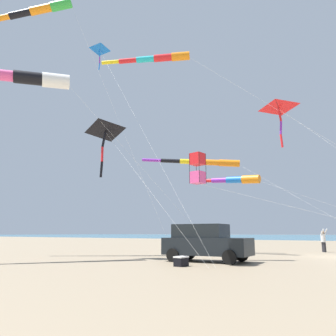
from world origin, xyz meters
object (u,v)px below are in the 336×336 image
object	(u,v)px
kite_windsock_black_fish_shape	(236,180)
parked_car	(205,242)
kite_delta_orange_high_right	(106,132)
kite_delta_purple_drifting	(279,108)
cooler_box	(181,261)
kite_windsock_rainbow_low_near	(20,77)
person_adult_flyer	(323,239)
kite_windsock_magenta_far_left	(204,162)
kite_windsock_red_high_left	(35,11)
kite_delta_long_streamer_left	(100,51)
kite_windsock_teal_far_right	(158,58)
kite_box_small_distant	(198,168)

from	to	relation	value
kite_windsock_black_fish_shape	parked_car	bearing A→B (deg)	10.44
kite_delta_orange_high_right	kite_delta_purple_drifting	size ratio (longest dim) A/B	0.82
cooler_box	kite_windsock_rainbow_low_near	distance (m)	13.59
kite_windsock_black_fish_shape	kite_windsock_rainbow_low_near	bearing A→B (deg)	-29.69
cooler_box	person_adult_flyer	size ratio (longest dim) A/B	0.36
kite_windsock_magenta_far_left	parked_car	bearing A→B (deg)	30.74
kite_windsock_red_high_left	kite_windsock_magenta_far_left	bearing A→B (deg)	140.48
kite_windsock_red_high_left	kite_delta_purple_drifting	bearing A→B (deg)	127.97
cooler_box	kite_delta_long_streamer_left	xyz separation A→B (m)	(-2.31, -8.77, 14.39)
kite_windsock_rainbow_low_near	kite_windsock_teal_far_right	distance (m)	8.01
parked_car	kite_windsock_black_fish_shape	bearing A→B (deg)	-169.56
kite_windsock_rainbow_low_near	kite_windsock_magenta_far_left	distance (m)	13.66
person_adult_flyer	kite_windsock_teal_far_right	size ratio (longest dim) A/B	0.10
kite_windsock_magenta_far_left	kite_windsock_teal_far_right	xyz separation A→B (m)	(7.13, 1.24, 4.94)
kite_windsock_red_high_left	person_adult_flyer	bearing A→B (deg)	137.38
parked_car	kite_windsock_magenta_far_left	world-z (taller)	kite_windsock_magenta_far_left
parked_car	kite_windsock_rainbow_low_near	world-z (taller)	kite_windsock_rainbow_low_near
person_adult_flyer	kite_delta_long_streamer_left	world-z (taller)	kite_delta_long_streamer_left
parked_car	kite_windsock_magenta_far_left	distance (m)	9.33
cooler_box	kite_windsock_magenta_far_left	world-z (taller)	kite_windsock_magenta_far_left
parked_car	kite_delta_purple_drifting	bearing A→B (deg)	165.02
kite_windsock_rainbow_low_near	kite_delta_orange_high_right	distance (m)	5.65
cooler_box	kite_windsock_rainbow_low_near	size ratio (longest dim) A/B	0.05
kite_box_small_distant	kite_delta_orange_high_right	world-z (taller)	kite_delta_orange_high_right
kite_windsock_magenta_far_left	kite_windsock_black_fish_shape	bearing A→B (deg)	92.47
person_adult_flyer	kite_windsock_black_fish_shape	bearing A→B (deg)	-33.82
kite_windsock_rainbow_low_near	kite_delta_long_streamer_left	size ratio (longest dim) A/B	0.81
person_adult_flyer	kite_delta_long_streamer_left	bearing A→B (deg)	-41.47
kite_windsock_red_high_left	kite_windsock_teal_far_right	distance (m)	11.51
person_adult_flyer	kite_delta_purple_drifting	size ratio (longest dim) A/B	0.16
person_adult_flyer	kite_windsock_black_fish_shape	distance (m)	8.40
kite_delta_orange_high_right	kite_windsock_black_fish_shape	bearing A→B (deg)	151.66
kite_windsock_teal_far_right	kite_windsock_red_high_left	bearing A→B (deg)	-73.25
parked_car	kite_windsock_magenta_far_left	size ratio (longest dim) A/B	0.28
parked_car	kite_delta_purple_drifting	world-z (taller)	kite_delta_purple_drifting
kite_box_small_distant	kite_windsock_magenta_far_left	world-z (taller)	kite_windsock_magenta_far_left
kite_box_small_distant	cooler_box	bearing A→B (deg)	-30.11
cooler_box	kite_delta_orange_high_right	bearing A→B (deg)	-97.00
parked_car	kite_delta_long_streamer_left	xyz separation A→B (m)	(0.32, -8.43, 13.65)
person_adult_flyer	kite_windsock_teal_far_right	world-z (taller)	kite_windsock_teal_far_right
cooler_box	kite_box_small_distant	world-z (taller)	kite_box_small_distant
parked_car	kite_windsock_black_fish_shape	xyz separation A→B (m)	(-6.42, -1.18, 4.16)
kite_windsock_black_fish_shape	kite_delta_purple_drifting	bearing A→B (deg)	103.79
kite_windsock_teal_far_right	kite_delta_purple_drifting	bearing A→B (deg)	151.01
kite_windsock_black_fish_shape	kite_delta_purple_drifting	distance (m)	5.84
kite_box_small_distant	kite_delta_orange_high_right	bearing A→B (deg)	-89.58
kite_windsock_red_high_left	kite_windsock_teal_far_right	world-z (taller)	kite_windsock_red_high_left
cooler_box	kite_delta_purple_drifting	xyz separation A→B (m)	(-9.81, 1.58, 9.78)
person_adult_flyer	kite_windsock_rainbow_low_near	size ratio (longest dim) A/B	0.14
kite_windsock_magenta_far_left	cooler_box	bearing A→B (deg)	24.59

